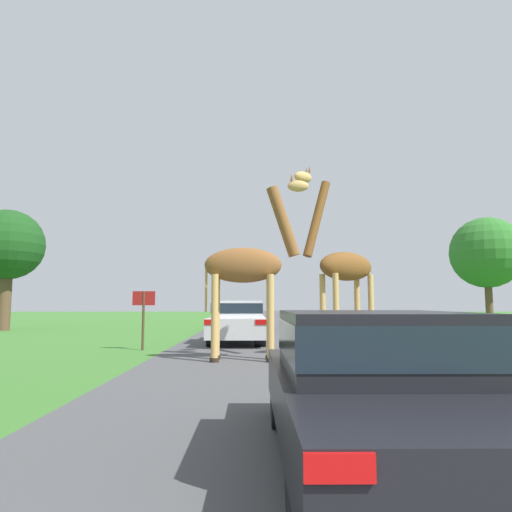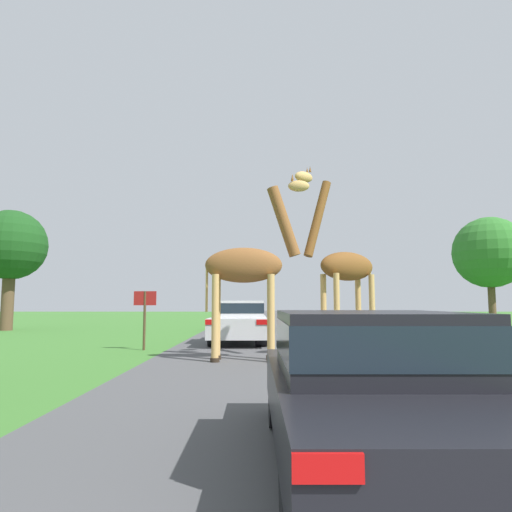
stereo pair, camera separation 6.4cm
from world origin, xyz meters
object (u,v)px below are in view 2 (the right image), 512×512
Objects in this scene: giraffe_companion at (343,269)px; tree_centre_back at (10,246)px; tree_right_cluster at (489,253)px; car_queue_right at (238,321)px; car_lead_maroon at (368,382)px; car_queue_left at (240,317)px; sign_post at (144,309)px; giraffe_near_road at (248,268)px.

giraffe_companion is 19.89m from tree_centre_back.
giraffe_companion is at bearing -127.05° from tree_right_cluster.
car_queue_right is 0.64× the size of tree_right_cluster.
tree_right_cluster reaches higher than giraffe_companion.
tree_right_cluster reaches higher than car_lead_maroon.
car_queue_right is 0.97× the size of car_queue_left.
tree_centre_back is (-15.81, 11.89, 2.13)m from giraffe_companion.
sign_post is at bearing -46.10° from tree_centre_back.
tree_right_cluster is 3.92× the size of sign_post.
tree_centre_back is (-14.38, 20.38, 3.80)m from car_lead_maroon.
tree_centre_back is at bearing 133.90° from sign_post.
giraffe_near_road is at bearing 80.37° from giraffe_companion.
sign_post is (-3.30, 2.62, -1.07)m from giraffe_near_road.
giraffe_near_road reaches higher than car_queue_right.
tree_right_cluster reaches higher than car_queue_left.
giraffe_near_road is at bearing -85.13° from car_queue_right.
tree_centre_back reaches higher than car_lead_maroon.
tree_centre_back is at bearing -134.28° from giraffe_near_road.
sign_post is at bearing -104.48° from car_queue_left.
car_queue_right is at bearing -175.04° from giraffe_near_road.
car_lead_maroon reaches higher than car_queue_left.
giraffe_companion is at bearing -36.94° from tree_centre_back.
car_lead_maroon is 12.76m from car_queue_right.
tree_right_cluster is at bearing 10.45° from tree_centre_back.
giraffe_near_road is 2.82m from giraffe_companion.
sign_post is (-4.50, 10.11, 0.53)m from car_lead_maroon.
car_queue_left is at bearing 95.17° from car_lead_maroon.
car_lead_maroon is 0.67× the size of tree_centre_back.
giraffe_companion is 8.77m from car_lead_maroon.
tree_right_cluster is (12.98, 17.20, 2.36)m from giraffe_companion.
giraffe_companion is at bearing 80.43° from car_lead_maroon.
giraffe_near_road is at bearing -38.51° from sign_post.
car_lead_maroon is at bearing 9.19° from giraffe_near_road.
car_queue_right is (-3.07, 4.16, -1.60)m from giraffe_companion.
giraffe_near_road is 0.74× the size of tree_centre_back.
giraffe_companion is 6.25m from sign_post.
giraffe_companion reaches higher than sign_post.
tree_right_cluster is (16.26, 5.31, 4.07)m from car_queue_left.
car_queue_right is 7.73m from car_queue_left.
giraffe_companion is 21.68m from tree_right_cluster.
car_lead_maroon is at bearing 139.98° from giraffe_companion.
sign_post is at bearing -128.42° from giraffe_near_road.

